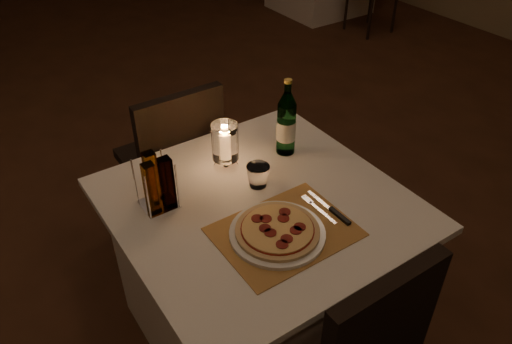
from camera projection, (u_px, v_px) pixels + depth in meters
floor at (196, 253)px, 2.62m from camera, size 8.00×10.00×0.02m
main_table at (259, 271)px, 2.01m from camera, size 1.00×1.00×0.74m
chair_far at (175, 153)px, 2.39m from camera, size 0.42×0.42×0.90m
placemat at (284, 232)px, 1.67m from camera, size 0.45×0.34×0.00m
plate at (277, 233)px, 1.65m from camera, size 0.32×0.32×0.01m
pizza at (278, 230)px, 1.64m from camera, size 0.28×0.28×0.02m
fork at (316, 207)px, 1.76m from camera, size 0.02×0.18×0.00m
knife at (335, 213)px, 1.73m from camera, size 0.02×0.22×0.01m
tumbler at (258, 176)px, 1.85m from camera, size 0.09×0.09×0.09m
water_bottle at (286, 124)px, 1.98m from camera, size 0.08×0.08×0.32m
hurricane_candle at (225, 143)px, 1.89m from camera, size 0.10×0.10×0.20m
cruet_caddy at (157, 184)px, 1.72m from camera, size 0.12×0.12×0.21m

